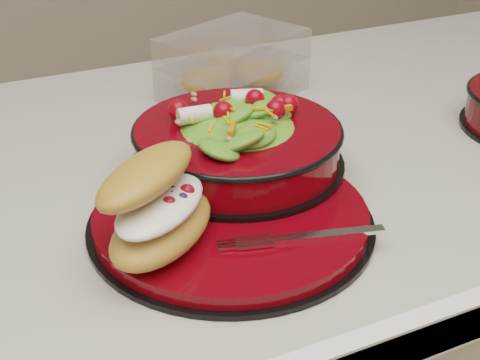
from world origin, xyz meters
name	(u,v)px	position (x,y,z in m)	size (l,w,h in m)	color
dinner_plate	(232,217)	(-0.24, -0.16, 0.91)	(0.30, 0.30, 0.02)	black
salad_bowl	(237,136)	(-0.20, -0.07, 0.96)	(0.25, 0.25, 0.10)	black
croissant	(158,204)	(-0.33, -0.18, 0.96)	(0.16, 0.17, 0.09)	#BC8039
fork	(305,237)	(-0.20, -0.24, 0.92)	(0.15, 0.05, 0.00)	silver
pastry_box	(233,66)	(-0.09, 0.17, 0.94)	(0.24, 0.21, 0.09)	white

